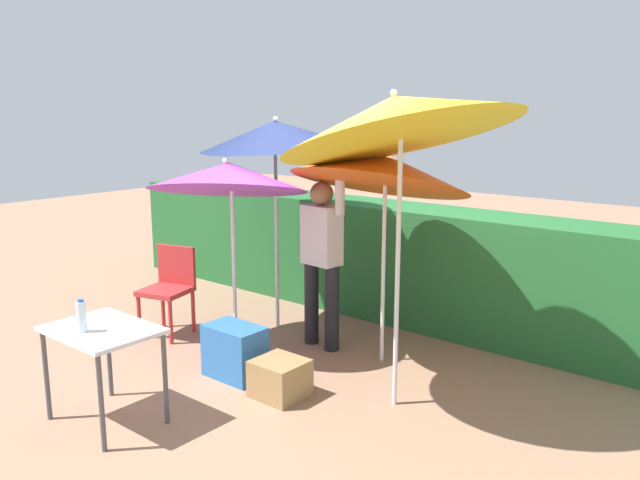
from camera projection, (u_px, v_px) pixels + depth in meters
ground_plane at (299, 365)px, 5.79m from camera, size 24.00×24.00×0.00m
hedge_row at (403, 263)px, 6.96m from camera, size 8.00×0.70×1.24m
umbrella_rainbow at (382, 169)px, 5.55m from camera, size 1.58×1.59×2.10m
umbrella_orange at (229, 177)px, 5.86m from camera, size 1.52×1.49×1.99m
umbrella_yellow at (275, 135)px, 6.39m from camera, size 1.53×1.53×2.20m
umbrella_navy at (397, 117)px, 4.55m from camera, size 1.79×1.76×2.64m
person_vendor at (322, 252)px, 6.05m from camera, size 0.56×0.26×1.88m
chair_plastic at (170, 285)px, 6.51m from camera, size 0.54×0.54×0.89m
cooler_box at (235, 351)px, 5.49m from camera, size 0.51×0.33×0.45m
crate_cardboard at (280, 378)px, 5.13m from camera, size 0.39×0.37×0.30m
folding_table at (103, 339)px, 4.63m from camera, size 0.80×0.60×0.72m
bottle_water at (82, 316)px, 4.50m from camera, size 0.07×0.07×0.24m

